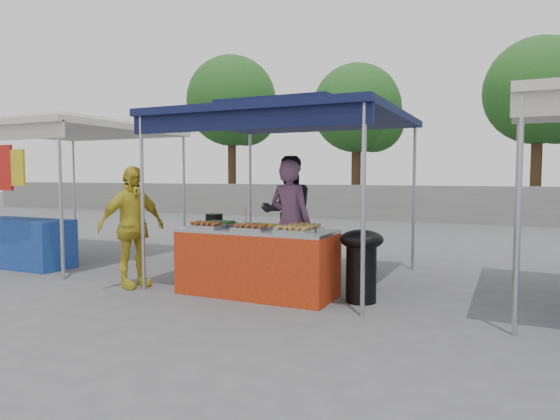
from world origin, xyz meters
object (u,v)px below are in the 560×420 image
at_px(vendor_table, 257,262).
at_px(vendor_woman, 290,222).
at_px(helper_man, 288,212).
at_px(customer_person, 132,227).
at_px(cooking_pot, 214,219).
at_px(wok_burner, 361,259).

relative_size(vendor_table, vendor_woman, 1.14).
xyz_separation_m(vendor_table, helper_man, (-0.44, 1.96, 0.50)).
relative_size(vendor_table, customer_person, 1.20).
bearing_deg(cooking_pot, wok_burner, -3.85).
xyz_separation_m(wok_burner, customer_person, (-3.07, -0.53, 0.31)).
height_order(helper_man, customer_person, helper_man).
distance_m(helper_man, customer_person, 2.63).
bearing_deg(customer_person, wok_burner, -61.10).
height_order(vendor_table, vendor_woman, vendor_woman).
bearing_deg(cooking_pot, customer_person, -142.85).
xyz_separation_m(vendor_table, vendor_woman, (0.09, 0.85, 0.45)).
bearing_deg(customer_person, vendor_woman, -38.63).
bearing_deg(vendor_woman, vendor_table, 92.23).
distance_m(cooking_pot, customer_person, 1.12).
bearing_deg(wok_burner, vendor_table, -173.98).
distance_m(cooking_pot, wok_burner, 2.22).
relative_size(helper_man, customer_person, 1.12).
xyz_separation_m(vendor_woman, helper_man, (-0.53, 1.11, 0.05)).
distance_m(vendor_table, wok_burner, 1.33).
relative_size(cooking_pot, helper_man, 0.13).
bearing_deg(wok_burner, cooking_pot, 173.03).
relative_size(vendor_table, cooking_pot, 8.28).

